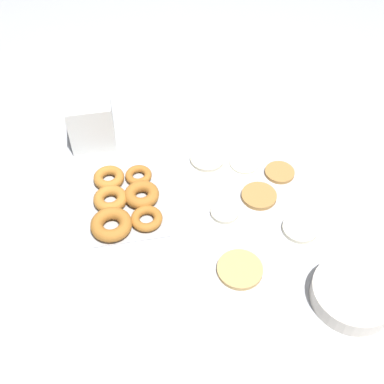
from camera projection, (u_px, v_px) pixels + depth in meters
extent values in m
plane|color=#B2B5BA|center=(215.00, 206.00, 1.40)|extent=(3.00, 3.00, 0.00)
cylinder|color=#B27F42|center=(259.00, 196.00, 1.41)|extent=(0.10, 0.10, 0.01)
cylinder|color=silver|center=(300.00, 229.00, 1.33)|extent=(0.10, 0.10, 0.01)
cylinder|color=beige|center=(244.00, 163.00, 1.51)|extent=(0.09, 0.09, 0.01)
cylinder|color=silver|center=(225.00, 212.00, 1.37)|extent=(0.08, 0.08, 0.01)
cylinder|color=beige|center=(207.00, 159.00, 1.52)|extent=(0.11, 0.11, 0.01)
cylinder|color=tan|center=(240.00, 269.00, 1.24)|extent=(0.12, 0.12, 0.01)
cylinder|color=#B27F42|center=(280.00, 172.00, 1.48)|extent=(0.09, 0.09, 0.01)
cube|color=#ADAFB5|center=(127.00, 202.00, 1.40)|extent=(0.29, 0.21, 0.01)
torus|color=#B7752D|center=(109.00, 178.00, 1.44)|extent=(0.09, 0.09, 0.03)
torus|color=#B7752D|center=(110.00, 199.00, 1.39)|extent=(0.10, 0.10, 0.03)
torus|color=#AD6B28|center=(111.00, 224.00, 1.32)|extent=(0.12, 0.12, 0.04)
torus|color=#AD6B28|center=(139.00, 175.00, 1.46)|extent=(0.08, 0.08, 0.02)
torus|color=#AD6B28|center=(142.00, 195.00, 1.40)|extent=(0.10, 0.10, 0.03)
torus|color=#AD6B28|center=(147.00, 219.00, 1.34)|extent=(0.09, 0.09, 0.03)
cylinder|color=silver|center=(352.00, 294.00, 1.18)|extent=(0.20, 0.20, 0.05)
cube|color=white|center=(94.00, 137.00, 1.58)|extent=(0.14, 0.14, 0.03)
cube|color=white|center=(93.00, 130.00, 1.56)|extent=(0.14, 0.14, 0.03)
cube|color=white|center=(91.00, 124.00, 1.54)|extent=(0.14, 0.14, 0.03)
cube|color=white|center=(90.00, 117.00, 1.52)|extent=(0.14, 0.14, 0.03)
cube|color=white|center=(89.00, 110.00, 1.50)|extent=(0.14, 0.14, 0.03)
cube|color=white|center=(87.00, 103.00, 1.48)|extent=(0.14, 0.14, 0.03)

